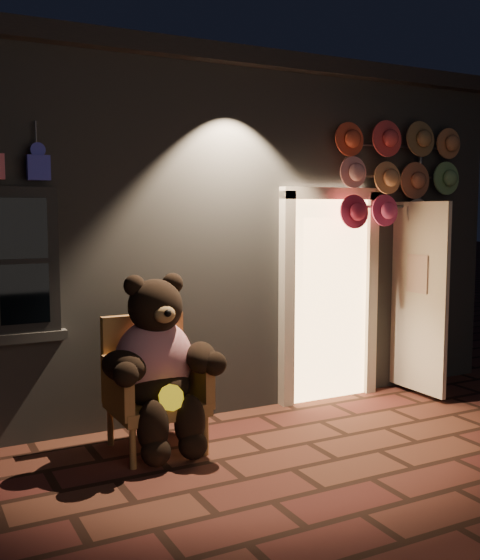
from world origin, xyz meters
TOP-DOWN VIEW (x-y plane):
  - ground at (0.00, 0.00)m, footprint 60.00×60.00m
  - shop_building at (0.00, 3.99)m, footprint 7.30×5.95m
  - wicker_armchair at (-0.77, 0.94)m, footprint 0.76×0.68m
  - teddy_bear at (-0.77, 0.80)m, footprint 1.04×0.80m
  - hat_rack at (2.09, 1.28)m, footprint 1.62×0.22m

SIDE VIEW (x-z plane):
  - ground at x=0.00m, z-range 0.00..0.00m
  - wicker_armchair at x=-0.77m, z-range 0.00..1.09m
  - teddy_bear at x=-0.77m, z-range 0.02..1.45m
  - shop_building at x=0.00m, z-range -0.02..3.49m
  - hat_rack at x=2.09m, z-range 0.89..3.75m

